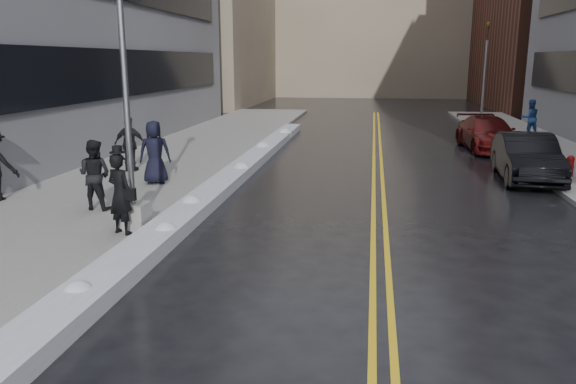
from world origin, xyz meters
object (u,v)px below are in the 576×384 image
at_px(traffic_signal, 485,72).
at_px(car_black, 527,157).
at_px(pedestrian_d, 130,144).
at_px(pedestrian_fedora, 120,194).
at_px(pedestrian_c, 155,152).
at_px(car_maroon, 488,134).
at_px(lamppost, 128,128).
at_px(fire_hydrant, 570,165).
at_px(pedestrian_east, 530,118).
at_px(pedestrian_b, 95,175).

xyz_separation_m(traffic_signal, car_black, (-1.00, -14.21, -2.60)).
height_order(traffic_signal, pedestrian_d, traffic_signal).
height_order(pedestrian_fedora, pedestrian_c, pedestrian_c).
xyz_separation_m(pedestrian_d, car_maroon, (13.80, 7.95, -0.38)).
distance_m(pedestrian_c, car_black, 12.50).
height_order(pedestrian_c, pedestrian_d, pedestrian_c).
height_order(lamppost, pedestrian_c, lamppost).
bearing_deg(fire_hydrant, pedestrian_d, -175.01).
distance_m(car_black, car_maroon, 6.83).
relative_size(lamppost, pedestrian_fedora, 4.06).
xyz_separation_m(car_black, car_maroon, (0.00, 6.83, -0.05)).
bearing_deg(fire_hydrant, pedestrian_fedora, -145.67).
height_order(pedestrian_east, car_black, pedestrian_east).
height_order(car_black, car_maroon, car_black).
bearing_deg(pedestrian_fedora, pedestrian_b, -27.77).
bearing_deg(pedestrian_east, car_maroon, 45.82).
distance_m(pedestrian_d, car_maroon, 15.93).
bearing_deg(pedestrian_b, lamppost, 144.08).
bearing_deg(pedestrian_d, lamppost, 112.15).
relative_size(fire_hydrant, pedestrian_c, 0.36).
distance_m(fire_hydrant, traffic_signal, 14.30).
bearing_deg(car_black, pedestrian_fedora, -139.77).
relative_size(traffic_signal, pedestrian_fedora, 3.19).
relative_size(traffic_signal, pedestrian_b, 3.20).
xyz_separation_m(pedestrian_fedora, pedestrian_c, (-1.25, 5.26, 0.08)).
xyz_separation_m(pedestrian_b, car_maroon, (12.51, 13.11, -0.34)).
relative_size(traffic_signal, car_black, 1.23).
relative_size(pedestrian_b, pedestrian_d, 0.96).
distance_m(fire_hydrant, pedestrian_b, 15.45).
bearing_deg(car_black, pedestrian_b, -150.27).
relative_size(pedestrian_c, pedestrian_d, 1.04).
height_order(traffic_signal, pedestrian_b, traffic_signal).
bearing_deg(car_black, pedestrian_east, 78.42).
bearing_deg(pedestrian_d, car_black, -177.41).
relative_size(pedestrian_fedora, pedestrian_east, 0.98).
distance_m(pedestrian_b, pedestrian_c, 3.31).
xyz_separation_m(pedestrian_fedora, car_black, (10.88, 8.25, -0.28)).
bearing_deg(fire_hydrant, pedestrian_east, 82.79).
distance_m(fire_hydrant, pedestrian_fedora, 15.01).
relative_size(pedestrian_b, pedestrian_c, 0.92).
height_order(fire_hydrant, car_black, car_black).
bearing_deg(pedestrian_c, pedestrian_east, -156.84).
relative_size(pedestrian_d, car_black, 0.40).
distance_m(fire_hydrant, car_maroon, 6.79).
bearing_deg(traffic_signal, pedestrian_east, -60.63).
relative_size(pedestrian_b, car_black, 0.38).
xyz_separation_m(pedestrian_c, pedestrian_d, (-1.66, 1.87, -0.04)).
distance_m(pedestrian_c, car_maroon, 15.62).
bearing_deg(lamppost, pedestrian_fedora, -100.40).
xyz_separation_m(pedestrian_fedora, car_maroon, (10.88, 15.08, -0.34)).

